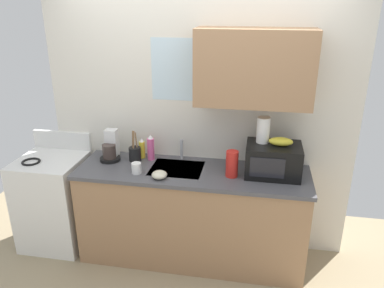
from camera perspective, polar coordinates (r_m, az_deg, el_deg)
kitchen_wall_assembly at (r=3.44m, az=2.58°, el=5.09°), size 2.82×0.42×2.50m
counter_unit at (r=3.54m, az=-0.05°, el=-10.45°), size 2.05×0.63×0.90m
sink_faucet at (r=3.54m, az=-1.57°, el=-0.78°), size 0.03×0.03×0.19m
stove_range at (r=3.99m, az=-19.94°, el=-7.97°), size 0.60×0.60×1.08m
microwave at (r=3.28m, az=12.13°, el=-2.36°), size 0.46×0.35×0.27m
banana_bunch at (r=3.22m, az=13.26°, el=0.37°), size 0.20×0.11×0.07m
paper_towel_roll at (r=3.24m, az=10.69°, el=2.09°), size 0.11×0.11×0.22m
coffee_maker at (r=3.60m, az=-12.18°, el=-0.71°), size 0.19×0.21×0.28m
dish_soap_bottle_pink at (r=3.53m, az=-6.24°, el=-0.60°), size 0.07×0.07×0.24m
dish_soap_bottle_yellow at (r=3.59m, az=-7.56°, el=-0.70°), size 0.06×0.06×0.20m
cereal_canister at (r=3.20m, az=6.05°, el=-3.00°), size 0.10×0.10×0.23m
mug_white at (r=3.30m, az=-8.38°, el=-3.62°), size 0.08×0.08×0.09m
utensil_crock at (r=3.54m, az=-8.62°, el=-1.41°), size 0.11×0.11×0.30m
small_bowl at (r=3.19m, az=-4.95°, el=-4.64°), size 0.13×0.13×0.06m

